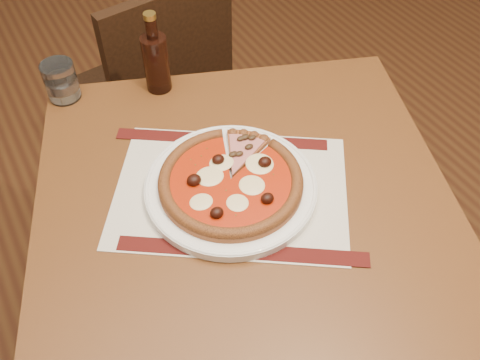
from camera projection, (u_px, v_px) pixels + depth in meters
name	position (u px, v px, depth m)	size (l,w,h in m)	color
table	(245.00, 228.00, 1.10)	(1.03, 1.03, 0.75)	brown
chair_far	(160.00, 85.00, 1.69)	(0.44, 0.44, 0.84)	black
placemat	(231.00, 191.00, 1.04)	(0.45, 0.32, 0.00)	silver
plate	(231.00, 187.00, 1.03)	(0.33, 0.33, 0.02)	white
pizza	(231.00, 180.00, 1.02)	(0.28, 0.28, 0.04)	#9D5125
ham_slice	(244.00, 147.00, 1.08)	(0.12, 0.12, 0.02)	#9D5125
water_glass	(61.00, 81.00, 1.19)	(0.07, 0.07, 0.09)	white
bottle	(156.00, 60.00, 1.19)	(0.06, 0.06, 0.19)	black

